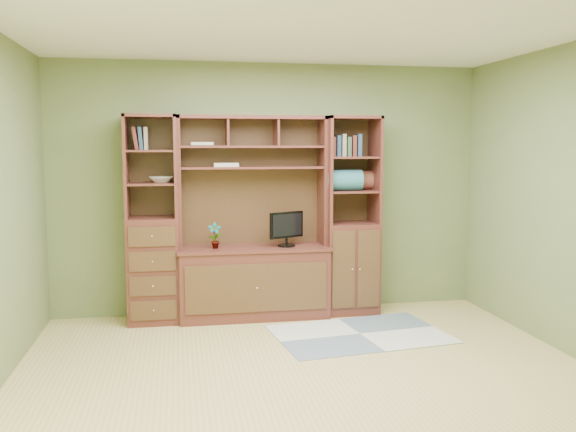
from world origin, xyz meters
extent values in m
cube|color=#D1B86E|center=(0.00, 0.00, 0.00)|extent=(4.60, 4.10, 0.04)
cube|color=white|center=(0.00, 0.00, 2.60)|extent=(4.60, 4.10, 0.04)
cube|color=olive|center=(0.00, 2.00, 1.30)|extent=(4.50, 0.04, 2.60)
cube|color=olive|center=(0.00, -2.00, 1.30)|extent=(4.50, 0.04, 2.60)
cube|color=#54251D|center=(-0.21, 1.73, 1.02)|extent=(1.54, 0.53, 2.05)
cube|color=#54251D|center=(-1.21, 1.77, 1.02)|extent=(0.50, 0.45, 2.05)
cube|color=#54251D|center=(0.82, 1.77, 1.02)|extent=(0.55, 0.45, 2.05)
cube|color=#9EA3A3|center=(0.69, 0.96, 0.01)|extent=(1.68, 1.23, 0.01)
cube|color=black|center=(0.12, 1.70, 0.97)|extent=(0.44, 0.33, 0.49)
imported|color=#A04536|center=(-0.60, 1.70, 0.86)|extent=(0.14, 0.09, 0.26)
cube|color=beige|center=(-0.48, 1.82, 1.56)|extent=(0.25, 0.18, 0.04)
imported|color=beige|center=(-1.11, 1.77, 1.42)|extent=(0.24, 0.24, 0.06)
cube|color=#2B6971|center=(0.73, 1.73, 1.40)|extent=(0.37, 0.21, 0.21)
cube|color=brown|center=(0.93, 1.85, 1.39)|extent=(0.36, 0.20, 0.20)
camera|label=1|loc=(-0.96, -4.33, 1.75)|focal=38.00mm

